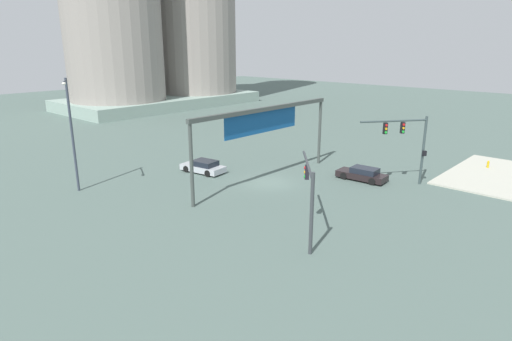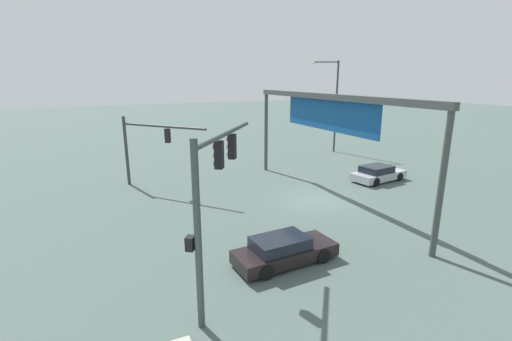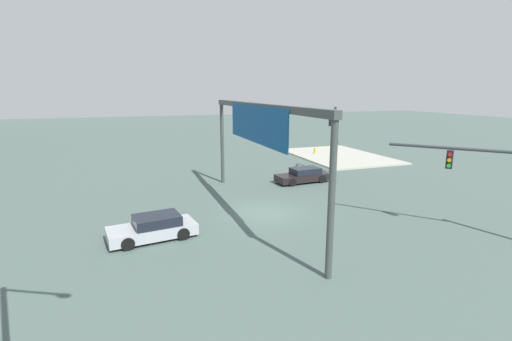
% 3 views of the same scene
% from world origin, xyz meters
% --- Properties ---
extents(ground_plane, '(188.94, 188.94, 0.00)m').
position_xyz_m(ground_plane, '(0.00, 0.00, 0.00)').
color(ground_plane, '#4B5E58').
extents(sidewalk_corner, '(13.34, 9.10, 0.15)m').
position_xyz_m(sidewalk_corner, '(15.75, -14.94, 0.07)').
color(sidewalk_corner, '#AFAF9F').
rests_on(sidewalk_corner, ground).
extents(traffic_signal_near_corner, '(5.43, 4.64, 5.02)m').
position_xyz_m(traffic_signal_near_corner, '(-7.32, -9.18, 3.46)').
color(traffic_signal_near_corner, '#34383C').
rests_on(traffic_signal_near_corner, ground).
extents(traffic_signal_opposite_side, '(4.92, 4.06, 6.03)m').
position_xyz_m(traffic_signal_opposite_side, '(7.44, -8.98, 4.22)').
color(traffic_signal_opposite_side, '#344243').
rests_on(traffic_signal_opposite_side, ground).
extents(streetlamp_curved_arm, '(1.54, 2.65, 9.36)m').
position_xyz_m(streetlamp_curved_arm, '(-12.61, 10.49, 5.40)').
color(streetlamp_curved_arm, '#343B48').
rests_on(streetlamp_curved_arm, ground).
extents(overhead_sign_gantry, '(17.20, 0.43, 6.72)m').
position_xyz_m(overhead_sign_gantry, '(-0.06, 0.76, 5.49)').
color(overhead_sign_gantry, '#3C4340').
rests_on(overhead_sign_gantry, ground).
extents(sedan_car_approaching, '(2.02, 4.56, 1.21)m').
position_xyz_m(sedan_car_approaching, '(6.20, -5.58, 0.57)').
color(sedan_car_approaching, black).
rests_on(sedan_car_approaching, ground).
extents(sedan_car_waiting_far, '(2.48, 4.57, 1.21)m').
position_xyz_m(sedan_car_waiting_far, '(-1.82, 7.01, 0.57)').
color(sedan_car_waiting_far, '#ADB1B8').
rests_on(sedan_car_waiting_far, ground).
extents(fire_hydrant_on_curb, '(0.33, 0.22, 0.71)m').
position_xyz_m(fire_hydrant_on_curb, '(17.80, -12.99, 0.49)').
color(fire_hydrant_on_curb, gold).
rests_on(fire_hydrant_on_curb, sidewalk_corner).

